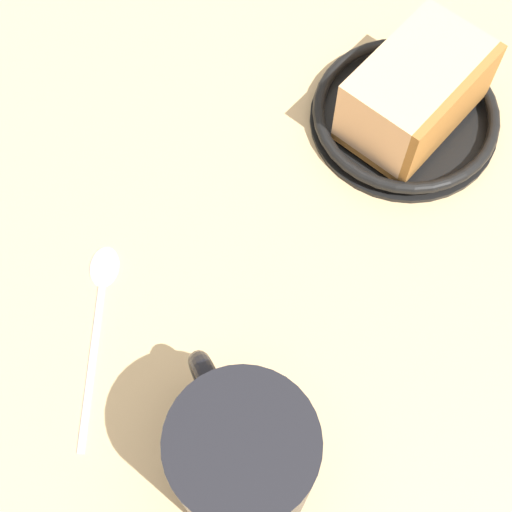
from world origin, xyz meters
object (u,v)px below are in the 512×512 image
tea_mug (242,457)px  teaspoon (99,300)px  small_plate (405,115)px  cake_slice (416,93)px

tea_mug → teaspoon: (-3.72, -13.93, -4.58)cm
small_plate → cake_slice: 2.88cm
cake_slice → small_plate: bearing=-97.2°
cake_slice → teaspoon: 25.74cm
small_plate → tea_mug: (27.32, 4.38, 4.14)cm
small_plate → tea_mug: size_ratio=1.40×
small_plate → cake_slice: (0.03, 0.27, 2.87)cm
cake_slice → teaspoon: cake_slice is taller
tea_mug → teaspoon: bearing=-104.9°
cake_slice → tea_mug: (27.28, 4.11, 1.27)cm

